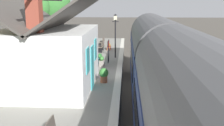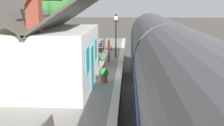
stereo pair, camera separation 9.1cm
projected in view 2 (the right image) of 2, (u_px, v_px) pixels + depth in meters
ground_plane at (138, 89)px, 15.61m from camera, size 160.00×160.00×0.00m
platform at (78, 81)px, 15.73m from camera, size 32.00×5.26×0.91m
platform_edge_coping at (119, 74)px, 15.48m from camera, size 32.00×0.36×0.02m
rail_near at (166, 88)px, 15.50m from camera, size 52.00×0.08×0.14m
rail_far at (142, 88)px, 15.59m from camera, size 52.00×0.08×0.14m
train at (168, 79)px, 9.93m from camera, size 19.28×2.73×4.32m
station_building at (48, 56)px, 12.88m from camera, size 6.05×4.60×5.54m
bench_by_lamp at (102, 46)px, 22.49m from camera, size 1.41×0.48×0.88m
bench_mid_platform at (103, 42)px, 25.14m from camera, size 1.41×0.45×0.88m
planter_edge_far at (64, 58)px, 18.56m from camera, size 1.01×0.32×0.64m
planter_edge_near at (102, 61)px, 17.43m from camera, size 0.74×0.32×0.65m
planter_corner_building at (68, 49)px, 22.05m from camera, size 0.75×0.32×0.59m
planter_by_door at (110, 47)px, 23.50m from camera, size 0.82×0.32×0.56m
planter_bench_left at (104, 75)px, 13.75m from camera, size 0.49×0.49×0.77m
planter_under_sign at (79, 49)px, 22.15m from camera, size 0.79×0.32×0.65m
planter_bench_right at (100, 58)px, 18.39m from camera, size 0.89×0.32×0.64m
lamp_post_platform at (116, 27)px, 19.63m from camera, size 0.32×0.50×3.33m
station_sign_board at (109, 46)px, 18.29m from camera, size 0.96×0.06×1.57m
tree_distant at (27, 7)px, 24.93m from camera, size 4.31×4.44×6.61m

